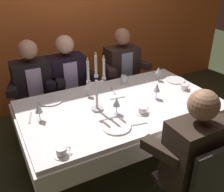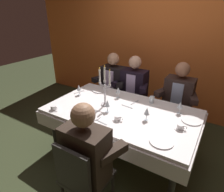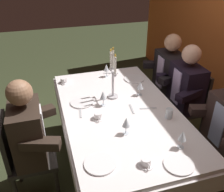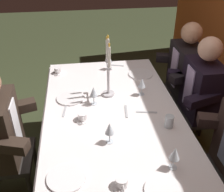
{
  "view_description": "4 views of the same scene",
  "coord_description": "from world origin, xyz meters",
  "px_view_note": "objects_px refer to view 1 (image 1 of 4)",
  "views": [
    {
      "loc": [
        -1.09,
        -1.89,
        1.95
      ],
      "look_at": [
        -0.11,
        -0.03,
        0.86
      ],
      "focal_mm": 41.04,
      "sensor_mm": 36.0,
      "label": 1
    },
    {
      "loc": [
        1.03,
        -1.92,
        1.94
      ],
      "look_at": [
        -0.11,
        -0.05,
        0.93
      ],
      "focal_mm": 30.72,
      "sensor_mm": 36.0,
      "label": 2
    },
    {
      "loc": [
        1.98,
        -0.67,
        2.11
      ],
      "look_at": [
        -0.02,
        -0.08,
        0.9
      ],
      "focal_mm": 40.4,
      "sensor_mm": 36.0,
      "label": 3
    },
    {
      "loc": [
        1.8,
        -0.25,
        2.03
      ],
      "look_at": [
        0.02,
        -0.01,
        0.9
      ],
      "focal_mm": 43.49,
      "sensor_mm": 36.0,
      "label": 4
    }
  ],
  "objects_px": {
    "wine_glass_3": "(158,71)",
    "wine_glass_2": "(39,109)",
    "wine_glass_4": "(157,88)",
    "seated_diner_1": "(67,77)",
    "coffee_cup_0": "(142,110)",
    "coffee_cup_1": "(62,152)",
    "dinner_plate_3": "(175,80)",
    "wine_glass_1": "(88,86)",
    "coffee_cup_2": "(184,87)",
    "dining_table": "(121,114)",
    "water_tumbler_0": "(124,80)",
    "dinner_plate_1": "(199,104)",
    "seated_diner_0": "(33,83)",
    "dinner_plate_0": "(116,127)",
    "seated_diner_3": "(122,66)",
    "wine_glass_0": "(117,102)",
    "seated_diner_2": "(195,153)",
    "dinner_plate_2": "(50,100)",
    "candelabra": "(97,88)"
  },
  "relations": [
    {
      "from": "dinner_plate_2",
      "to": "wine_glass_2",
      "type": "xyz_separation_m",
      "value": [
        -0.17,
        -0.3,
        0.11
      ]
    },
    {
      "from": "coffee_cup_2",
      "to": "water_tumbler_0",
      "type": "bearing_deg",
      "value": 138.34
    },
    {
      "from": "wine_glass_2",
      "to": "coffee_cup_0",
      "type": "bearing_deg",
      "value": -20.26
    },
    {
      "from": "dinner_plate_0",
      "to": "seated_diner_3",
      "type": "relative_size",
      "value": 0.2
    },
    {
      "from": "dinner_plate_1",
      "to": "seated_diner_2",
      "type": "bearing_deg",
      "value": -136.19
    },
    {
      "from": "dinner_plate_1",
      "to": "wine_glass_2",
      "type": "height_order",
      "value": "wine_glass_2"
    },
    {
      "from": "coffee_cup_2",
      "to": "wine_glass_3",
      "type": "bearing_deg",
      "value": 106.01
    },
    {
      "from": "seated_diner_1",
      "to": "dinner_plate_1",
      "type": "bearing_deg",
      "value": -54.43
    },
    {
      "from": "wine_glass_1",
      "to": "seated_diner_0",
      "type": "distance_m",
      "value": 0.74
    },
    {
      "from": "dinner_plate_3",
      "to": "seated_diner_1",
      "type": "bearing_deg",
      "value": 146.72
    },
    {
      "from": "water_tumbler_0",
      "to": "dinner_plate_3",
      "type": "bearing_deg",
      "value": -20.38
    },
    {
      "from": "wine_glass_4",
      "to": "seated_diner_1",
      "type": "bearing_deg",
      "value": 122.63
    },
    {
      "from": "coffee_cup_1",
      "to": "seated_diner_0",
      "type": "xyz_separation_m",
      "value": [
        0.09,
        1.35,
        -0.03
      ]
    },
    {
      "from": "dinner_plate_1",
      "to": "wine_glass_4",
      "type": "xyz_separation_m",
      "value": [
        -0.29,
        0.3,
        0.11
      ]
    },
    {
      "from": "dining_table",
      "to": "water_tumbler_0",
      "type": "distance_m",
      "value": 0.5
    },
    {
      "from": "coffee_cup_0",
      "to": "coffee_cup_2",
      "type": "bearing_deg",
      "value": 16.31
    },
    {
      "from": "dinner_plate_3",
      "to": "wine_glass_3",
      "type": "xyz_separation_m",
      "value": [
        -0.17,
        0.11,
        0.11
      ]
    },
    {
      "from": "wine_glass_2",
      "to": "wine_glass_0",
      "type": "bearing_deg",
      "value": -18.13
    },
    {
      "from": "coffee_cup_1",
      "to": "seated_diner_1",
      "type": "bearing_deg",
      "value": 69.63
    },
    {
      "from": "seated_diner_3",
      "to": "water_tumbler_0",
      "type": "bearing_deg",
      "value": -117.13
    },
    {
      "from": "wine_glass_2",
      "to": "seated_diner_2",
      "type": "distance_m",
      "value": 1.31
    },
    {
      "from": "dinner_plate_3",
      "to": "seated_diner_3",
      "type": "xyz_separation_m",
      "value": [
        -0.32,
        0.7,
        -0.01
      ]
    },
    {
      "from": "water_tumbler_0",
      "to": "seated_diner_2",
      "type": "bearing_deg",
      "value": -96.43
    },
    {
      "from": "water_tumbler_0",
      "to": "seated_diner_1",
      "type": "height_order",
      "value": "seated_diner_1"
    },
    {
      "from": "seated_diner_0",
      "to": "wine_glass_4",
      "type": "bearing_deg",
      "value": -42.98
    },
    {
      "from": "wine_glass_1",
      "to": "seated_diner_2",
      "type": "xyz_separation_m",
      "value": [
        0.33,
        -1.18,
        -0.12
      ]
    },
    {
      "from": "coffee_cup_1",
      "to": "seated_diner_3",
      "type": "height_order",
      "value": "seated_diner_3"
    },
    {
      "from": "candelabra",
      "to": "wine_glass_2",
      "type": "xyz_separation_m",
      "value": [
        -0.51,
        0.07,
        -0.11
      ]
    },
    {
      "from": "wine_glass_3",
      "to": "wine_glass_2",
      "type": "bearing_deg",
      "value": -171.14
    },
    {
      "from": "wine_glass_0",
      "to": "coffee_cup_1",
      "type": "relative_size",
      "value": 1.24
    },
    {
      "from": "wine_glass_0",
      "to": "coffee_cup_0",
      "type": "bearing_deg",
      "value": -26.38
    },
    {
      "from": "wine_glass_2",
      "to": "coffee_cup_1",
      "type": "bearing_deg",
      "value": -87.33
    },
    {
      "from": "wine_glass_0",
      "to": "dining_table",
      "type": "bearing_deg",
      "value": 48.07
    },
    {
      "from": "seated_diner_2",
      "to": "seated_diner_3",
      "type": "distance_m",
      "value": 1.82
    },
    {
      "from": "candelabra",
      "to": "coffee_cup_1",
      "type": "relative_size",
      "value": 4.23
    },
    {
      "from": "coffee_cup_1",
      "to": "seated_diner_0",
      "type": "distance_m",
      "value": 1.35
    },
    {
      "from": "dinner_plate_2",
      "to": "coffee_cup_1",
      "type": "bearing_deg",
      "value": -100.22
    },
    {
      "from": "dinner_plate_3",
      "to": "wine_glass_4",
      "type": "height_order",
      "value": "wine_glass_4"
    },
    {
      "from": "dinner_plate_2",
      "to": "wine_glass_2",
      "type": "distance_m",
      "value": 0.37
    },
    {
      "from": "wine_glass_1",
      "to": "coffee_cup_2",
      "type": "relative_size",
      "value": 1.24
    },
    {
      "from": "wine_glass_1",
      "to": "coffee_cup_2",
      "type": "distance_m",
      "value": 1.04
    },
    {
      "from": "dining_table",
      "to": "coffee_cup_0",
      "type": "distance_m",
      "value": 0.3
    },
    {
      "from": "dinner_plate_2",
      "to": "seated_diner_2",
      "type": "distance_m",
      "value": 1.44
    },
    {
      "from": "coffee_cup_0",
      "to": "coffee_cup_1",
      "type": "relative_size",
      "value": 1.0
    },
    {
      "from": "wine_glass_4",
      "to": "dinner_plate_0",
      "type": "bearing_deg",
      "value": -156.01
    },
    {
      "from": "dinner_plate_0",
      "to": "wine_glass_0",
      "type": "bearing_deg",
      "value": 61.2
    },
    {
      "from": "coffee_cup_0",
      "to": "coffee_cup_1",
      "type": "bearing_deg",
      "value": -165.43
    },
    {
      "from": "wine_glass_2",
      "to": "coffee_cup_1",
      "type": "relative_size",
      "value": 1.24
    },
    {
      "from": "dining_table",
      "to": "dinner_plate_0",
      "type": "bearing_deg",
      "value": -124.78
    },
    {
      "from": "dinner_plate_2",
      "to": "dinner_plate_1",
      "type": "bearing_deg",
      "value": -30.72
    }
  ]
}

